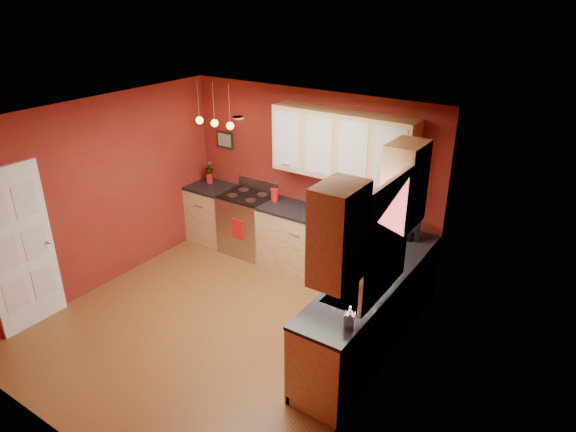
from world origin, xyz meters
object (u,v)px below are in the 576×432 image
Objects in this scene: sink at (356,295)px; soap_pump at (350,317)px; red_canister at (275,195)px; coffee_maker at (412,230)px; gas_range at (248,223)px.

sink is 0.60m from soap_pump.
red_canister is at bearing 138.13° from soap_pump.
soap_pump is (0.20, -0.55, 0.13)m from sink.
red_canister is 2.16m from coffee_maker.
red_canister is (0.47, 0.06, 0.55)m from gas_range.
sink is 2.66m from red_canister.
soap_pump is (2.35, -2.11, 0.02)m from red_canister.
sink is at bearing -107.04° from coffee_maker.
sink is (2.62, -1.50, 0.43)m from gas_range.
soap_pump is at bearing -69.81° from sink.
coffee_maker is 2.06m from soap_pump.
sink reaches higher than red_canister.
coffee_maker is (2.63, 0.00, 0.59)m from gas_range.
gas_range is at bearing 144.02° from soap_pump.
red_canister reaches higher than gas_range.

